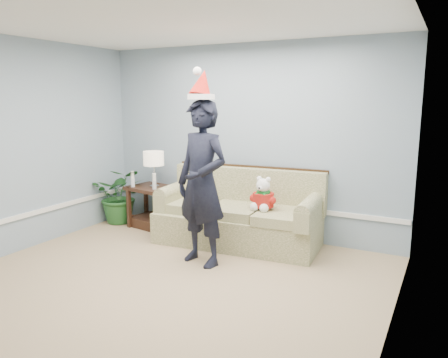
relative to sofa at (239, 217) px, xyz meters
name	(u,v)px	position (x,y,z in m)	size (l,w,h in m)	color
room_shell	(132,164)	(-0.12, -2.05, 0.99)	(4.54, 5.04, 2.74)	tan
wainscot_trim	(122,214)	(-1.30, -0.87, 0.09)	(4.49, 4.99, 0.06)	white
sofa	(239,217)	(0.00, 0.00, 0.00)	(2.24, 1.10, 1.02)	#566630
side_table	(151,211)	(-1.53, 0.06, -0.12)	(0.73, 0.65, 0.63)	#3C2416
table_lamp	(154,160)	(-1.44, 0.03, 0.68)	(0.31, 0.31, 0.54)	silver
candle_pair	(143,181)	(-1.54, -0.09, 0.38)	(0.46, 0.06, 0.24)	silver
houseplant	(121,195)	(-2.09, 0.01, 0.08)	(0.79, 0.69, 0.88)	#215723
man	(202,183)	(-0.06, -0.89, 0.61)	(0.71, 0.46, 1.94)	black
santa_hat	(202,85)	(-0.06, -0.87, 1.73)	(0.36, 0.39, 0.36)	white
teddy_bear	(263,198)	(0.39, -0.12, 0.33)	(0.29, 0.32, 0.44)	white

